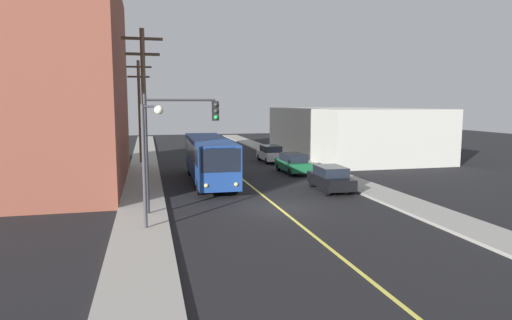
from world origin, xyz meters
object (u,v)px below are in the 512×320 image
object	(u,v)px
city_bus	(209,158)
parked_car_black	(331,178)
parked_car_green	(293,163)
utility_pole_near	(144,104)
street_lamp_left	(149,148)
traffic_signal_left_corner	(177,131)
utility_pole_mid	(140,107)
parked_car_silver	(271,153)

from	to	relation	value
city_bus	parked_car_black	world-z (taller)	city_bus
parked_car_green	utility_pole_near	world-z (taller)	utility_pole_near
parked_car_black	street_lamp_left	xyz separation A→B (m)	(-11.50, -6.67, 2.90)
parked_car_green	traffic_signal_left_corner	distance (m)	15.78
parked_car_green	traffic_signal_left_corner	size ratio (longest dim) A/B	0.74
utility_pole_mid	traffic_signal_left_corner	world-z (taller)	utility_pole_mid
utility_pole_mid	traffic_signal_left_corner	distance (m)	20.77
utility_pole_near	traffic_signal_left_corner	world-z (taller)	utility_pole_near
parked_car_black	parked_car_green	bearing A→B (deg)	90.05
city_bus	traffic_signal_left_corner	world-z (taller)	traffic_signal_left_corner
parked_car_green	city_bus	bearing A→B (deg)	-159.60
parked_car_silver	utility_pole_near	world-z (taller)	utility_pole_near
parked_car_black	parked_car_green	size ratio (longest dim) A/B	1.00
parked_car_green	traffic_signal_left_corner	world-z (taller)	traffic_signal_left_corner
traffic_signal_left_corner	utility_pole_mid	bearing A→B (deg)	95.83
parked_car_silver	utility_pole_near	size ratio (longest dim) A/B	0.44
parked_car_green	utility_pole_near	size ratio (longest dim) A/B	0.45
parked_car_black	traffic_signal_left_corner	world-z (taller)	traffic_signal_left_corner
utility_pole_mid	parked_car_silver	bearing A→B (deg)	-8.19
city_bus	parked_car_black	distance (m)	8.85
parked_car_silver	parked_car_black	bearing A→B (deg)	-90.32
parked_car_black	parked_car_green	distance (m)	7.65
parked_car_green	parked_car_silver	bearing A→B (deg)	89.29
traffic_signal_left_corner	street_lamp_left	xyz separation A→B (m)	(-1.42, -2.68, -0.56)
parked_car_green	utility_pole_mid	bearing A→B (deg)	143.58
parked_car_green	parked_car_silver	xyz separation A→B (m)	(0.09, 7.22, 0.00)
utility_pole_near	parked_car_green	bearing A→B (deg)	29.14
parked_car_black	parked_car_silver	size ratio (longest dim) A/B	1.01
parked_car_black	traffic_signal_left_corner	xyz separation A→B (m)	(-10.08, -4.00, 3.46)
parked_car_black	utility_pole_mid	xyz separation A→B (m)	(-12.19, 16.63, 4.54)
parked_car_black	parked_car_silver	bearing A→B (deg)	89.68
traffic_signal_left_corner	street_lamp_left	bearing A→B (deg)	-117.87
traffic_signal_left_corner	city_bus	bearing A→B (deg)	72.57
city_bus	parked_car_silver	size ratio (longest dim) A/B	2.77
utility_pole_mid	traffic_signal_left_corner	bearing A→B (deg)	-84.17
parked_car_black	traffic_signal_left_corner	bearing A→B (deg)	-158.37
city_bus	parked_car_black	size ratio (longest dim) A/B	2.73
utility_pole_near	parked_car_black	bearing A→B (deg)	-5.59
parked_car_silver	city_bus	bearing A→B (deg)	-126.54
city_bus	utility_pole_near	xyz separation A→B (m)	(-4.40, -3.80, 3.80)
city_bus	street_lamp_left	xyz separation A→B (m)	(-4.22, -11.62, 1.92)
parked_car_silver	traffic_signal_left_corner	distance (m)	21.71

